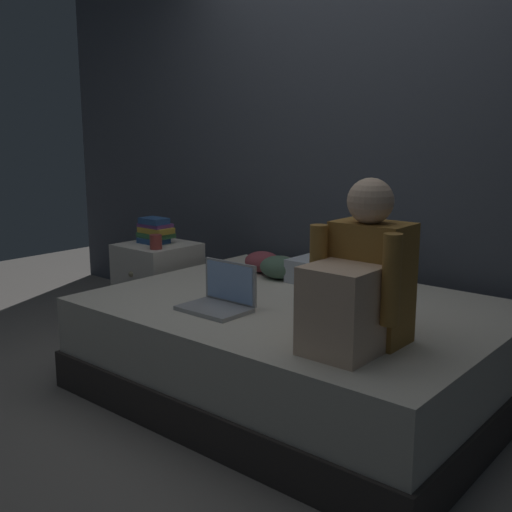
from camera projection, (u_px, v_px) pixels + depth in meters
name	position (u px, v px, depth m)	size (l,w,h in m)	color
ground_plane	(228.00, 400.00, 3.01)	(8.00, 8.00, 0.00)	gray
wall_back	(363.00, 123.00, 3.64)	(5.60, 0.10, 2.70)	#424751
bed	(298.00, 348.00, 3.06)	(2.00, 1.50, 0.47)	#332D2B
nightstand	(159.00, 287.00, 4.04)	(0.44, 0.46, 0.58)	beige
person_sitting	(360.00, 284.00, 2.36)	(0.39, 0.44, 0.66)	olive
laptop	(221.00, 298.00, 2.89)	(0.32, 0.23, 0.22)	#9EA0A5
pillow	(344.00, 273.00, 3.35)	(0.56, 0.36, 0.13)	silver
book_stack	(155.00, 231.00, 3.99)	(0.23, 0.17, 0.17)	#284C84
mug	(156.00, 242.00, 3.80)	(0.08, 0.08, 0.09)	#933833
clothes_pile	(274.00, 265.00, 3.58)	(0.41, 0.28, 0.13)	gray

